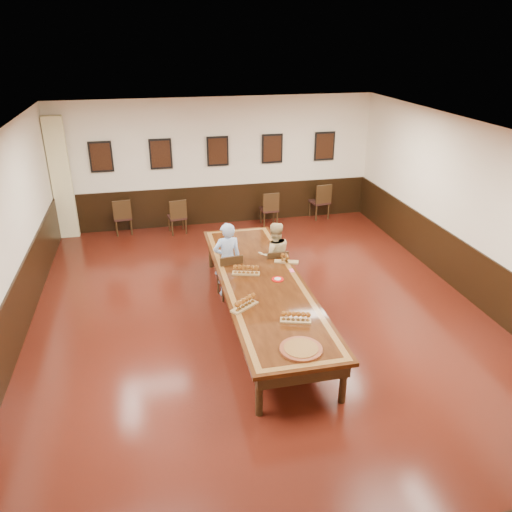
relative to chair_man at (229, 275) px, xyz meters
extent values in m
cube|color=black|center=(0.42, -0.95, -0.47)|extent=(8.00, 10.00, 0.02)
cube|color=white|center=(0.42, -0.95, 2.75)|extent=(8.00, 10.00, 0.02)
cube|color=#EDE4C7|center=(0.42, 4.06, 1.14)|extent=(8.00, 0.02, 3.20)
cube|color=#EDE4C7|center=(0.42, -5.96, 1.14)|extent=(8.00, 0.02, 3.20)
cube|color=#EDE4C7|center=(4.43, -0.95, 1.14)|extent=(0.02, 10.00, 3.20)
imported|color=#548AD4|center=(-0.01, 0.10, 0.27)|extent=(0.57, 0.41, 1.46)
imported|color=#DAC488|center=(0.92, 0.19, 0.22)|extent=(0.67, 0.52, 1.35)
cube|color=#F75286|center=(1.02, -0.67, 0.30)|extent=(0.07, 0.14, 0.01)
cube|color=beige|center=(-3.33, 3.87, 0.99)|extent=(0.45, 0.18, 2.90)
cube|color=black|center=(0.42, 4.03, 0.04)|extent=(7.98, 0.04, 1.00)
cube|color=black|center=(-3.56, -0.95, 0.04)|extent=(0.04, 9.98, 1.00)
cube|color=black|center=(4.40, -0.95, 0.04)|extent=(0.04, 9.98, 1.00)
cube|color=black|center=(0.42, -0.95, 0.26)|extent=(1.40, 5.00, 0.06)
cube|color=olive|center=(0.42, -0.95, 0.30)|extent=(1.28, 4.88, 0.00)
cube|color=black|center=(0.42, -0.95, 0.30)|extent=(1.10, 4.70, 0.00)
cube|color=black|center=(0.42, -0.95, 0.11)|extent=(1.25, 4.85, 0.18)
cylinder|color=black|center=(-0.16, -3.27, -0.11)|extent=(0.10, 0.10, 0.69)
cylinder|color=black|center=(1.00, -3.27, -0.11)|extent=(0.10, 0.10, 0.69)
cylinder|color=black|center=(-0.16, 1.37, -0.11)|extent=(0.10, 0.10, 0.69)
cylinder|color=black|center=(1.00, 1.37, -0.11)|extent=(0.10, 0.10, 0.69)
cube|color=black|center=(-2.38, 3.99, 1.44)|extent=(0.54, 0.03, 0.74)
cube|color=black|center=(-2.38, 3.97, 1.44)|extent=(0.46, 0.01, 0.64)
cube|color=black|center=(-0.98, 3.99, 1.44)|extent=(0.54, 0.03, 0.74)
cube|color=black|center=(-0.98, 3.97, 1.44)|extent=(0.46, 0.01, 0.64)
cube|color=black|center=(0.42, 3.99, 1.44)|extent=(0.54, 0.03, 0.74)
cube|color=black|center=(0.42, 3.97, 1.44)|extent=(0.46, 0.01, 0.64)
cube|color=black|center=(1.82, 3.99, 1.44)|extent=(0.54, 0.03, 0.74)
cube|color=black|center=(1.82, 3.97, 1.44)|extent=(0.46, 0.01, 0.64)
cube|color=black|center=(3.22, 3.99, 1.44)|extent=(0.54, 0.03, 0.74)
cube|color=black|center=(3.22, 3.97, 1.44)|extent=(0.46, 0.01, 0.64)
cube|color=olive|center=(0.20, -0.63, 0.31)|extent=(0.50, 0.28, 0.03)
cube|color=olive|center=(1.02, -0.31, 0.31)|extent=(0.46, 0.27, 0.03)
cube|color=olive|center=(-0.05, -1.76, 0.31)|extent=(0.48, 0.40, 0.03)
cube|color=olive|center=(0.60, -2.31, 0.31)|extent=(0.48, 0.27, 0.03)
cylinder|color=red|center=(0.69, -0.96, 0.30)|extent=(0.21, 0.21, 0.02)
cylinder|color=silver|center=(0.69, -0.96, 0.32)|extent=(0.11, 0.11, 0.01)
cylinder|color=#5D2412|center=(0.47, -3.02, 0.31)|extent=(0.67, 0.67, 0.04)
cylinder|color=olive|center=(0.47, -3.02, 0.34)|extent=(0.54, 0.54, 0.01)
camera|label=1|loc=(-1.31, -8.29, 4.18)|focal=35.00mm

